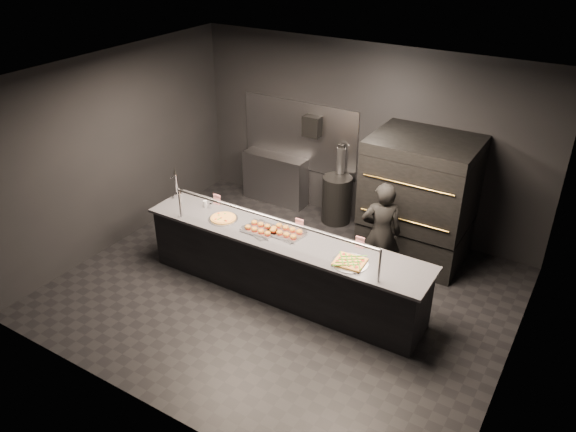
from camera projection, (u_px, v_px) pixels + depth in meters
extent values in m
plane|color=black|center=(283.00, 292.00, 7.90)|extent=(6.00, 6.00, 0.00)
plane|color=black|center=(282.00, 81.00, 6.45)|extent=(6.00, 6.00, 0.00)
cube|color=black|center=(364.00, 137.00, 9.04)|extent=(6.00, 0.04, 3.00)
cube|color=black|center=(143.00, 299.00, 5.31)|extent=(6.00, 0.04, 3.00)
cube|color=black|center=(116.00, 151.00, 8.54)|extent=(0.04, 5.00, 3.00)
cube|color=black|center=(528.00, 265.00, 5.81)|extent=(0.04, 5.00, 3.00)
cube|color=#99999E|center=(299.00, 135.00, 9.67)|extent=(2.20, 0.02, 1.20)
cube|color=black|center=(283.00, 266.00, 7.69)|extent=(4.00, 0.70, 0.88)
cube|color=#3E3E44|center=(283.00, 237.00, 7.47)|extent=(4.10, 0.78, 0.04)
cylinder|color=#99999E|center=(180.00, 203.00, 7.81)|extent=(0.03, 0.03, 0.45)
cylinder|color=#99999E|center=(380.00, 265.00, 6.44)|extent=(0.03, 0.03, 0.45)
cylinder|color=#99999E|center=(270.00, 218.00, 7.03)|extent=(3.00, 0.04, 0.04)
cube|color=black|center=(414.00, 237.00, 8.63)|extent=(1.50, 1.15, 0.60)
cube|color=black|center=(419.00, 203.00, 8.34)|extent=(1.50, 1.20, 0.55)
cube|color=black|center=(423.00, 169.00, 8.07)|extent=(1.50, 1.20, 0.55)
cube|color=black|center=(426.00, 145.00, 7.89)|extent=(1.50, 1.20, 0.18)
cylinder|color=gold|center=(403.00, 220.00, 7.87)|extent=(1.30, 0.02, 0.02)
cylinder|color=gold|center=(407.00, 185.00, 7.61)|extent=(1.30, 0.02, 0.02)
cube|color=#99999E|center=(275.00, 178.00, 10.15)|extent=(1.20, 0.35, 0.90)
cube|color=black|center=(312.00, 126.00, 9.35)|extent=(0.30, 0.20, 0.35)
cylinder|color=#B2B2B7|center=(341.00, 160.00, 9.35)|extent=(0.14, 0.14, 0.45)
cube|color=black|center=(341.00, 146.00, 9.23)|extent=(0.10, 0.06, 0.06)
cylinder|color=silver|center=(177.00, 195.00, 8.43)|extent=(0.13, 0.13, 0.08)
cylinder|color=silver|center=(176.00, 185.00, 8.34)|extent=(0.05, 0.05, 0.34)
cylinder|color=silver|center=(172.00, 177.00, 8.21)|extent=(0.02, 0.09, 0.02)
cone|color=black|center=(175.00, 170.00, 8.23)|extent=(0.05, 0.05, 0.13)
cylinder|color=silver|center=(223.00, 219.00, 7.85)|extent=(0.41, 0.41, 0.01)
cylinder|color=gold|center=(223.00, 218.00, 7.84)|extent=(0.36, 0.36, 0.02)
cylinder|color=gold|center=(223.00, 217.00, 7.84)|extent=(0.31, 0.31, 0.01)
cube|color=silver|center=(261.00, 230.00, 7.57)|extent=(0.55, 0.48, 0.02)
ellipsoid|color=#9A6721|center=(248.00, 227.00, 7.57)|extent=(0.09, 0.09, 0.06)
ellipsoid|color=#9A6721|center=(254.00, 222.00, 7.69)|extent=(0.09, 0.09, 0.06)
ellipsoid|color=#9A6721|center=(254.00, 229.00, 7.52)|extent=(0.09, 0.09, 0.06)
ellipsoid|color=#9A6721|center=(261.00, 224.00, 7.64)|extent=(0.09, 0.09, 0.06)
ellipsoid|color=#9A6721|center=(261.00, 231.00, 7.48)|extent=(0.09, 0.09, 0.06)
ellipsoid|color=#9A6721|center=(267.00, 226.00, 7.59)|extent=(0.09, 0.09, 0.06)
ellipsoid|color=#9A6721|center=(267.00, 233.00, 7.43)|extent=(0.09, 0.09, 0.06)
ellipsoid|color=#9A6721|center=(274.00, 228.00, 7.54)|extent=(0.09, 0.09, 0.06)
cube|color=silver|center=(286.00, 233.00, 7.50)|extent=(0.52, 0.43, 0.02)
ellipsoid|color=#9A6721|center=(273.00, 230.00, 7.49)|extent=(0.09, 0.09, 0.06)
ellipsoid|color=#9A6721|center=(279.00, 225.00, 7.61)|extent=(0.09, 0.09, 0.06)
ellipsoid|color=#9A6721|center=(279.00, 232.00, 7.45)|extent=(0.09, 0.09, 0.06)
ellipsoid|color=#9A6721|center=(286.00, 227.00, 7.56)|extent=(0.09, 0.09, 0.06)
ellipsoid|color=#9A6721|center=(286.00, 234.00, 7.40)|extent=(0.09, 0.09, 0.06)
ellipsoid|color=#9A6721|center=(292.00, 229.00, 7.51)|extent=(0.09, 0.09, 0.06)
ellipsoid|color=#9A6721|center=(293.00, 237.00, 7.35)|extent=(0.09, 0.09, 0.06)
ellipsoid|color=#9A6721|center=(299.00, 231.00, 7.47)|extent=(0.09, 0.09, 0.06)
cylinder|color=silver|center=(350.00, 263.00, 6.88)|extent=(0.46, 0.46, 0.01)
cube|color=gold|center=(350.00, 262.00, 6.87)|extent=(0.39, 0.35, 0.02)
cube|color=gold|center=(350.00, 261.00, 6.86)|extent=(0.37, 0.33, 0.01)
cube|color=#419121|center=(350.00, 260.00, 6.86)|extent=(0.35, 0.31, 0.01)
cylinder|color=silver|center=(205.00, 204.00, 8.16)|extent=(0.06, 0.06, 0.10)
cylinder|color=silver|center=(211.00, 206.00, 8.12)|extent=(0.04, 0.04, 0.08)
cube|color=white|center=(217.00, 199.00, 8.23)|extent=(0.12, 0.04, 0.15)
cube|color=white|center=(299.00, 224.00, 7.59)|extent=(0.12, 0.04, 0.15)
cube|color=white|center=(360.00, 242.00, 7.18)|extent=(0.12, 0.04, 0.15)
cylinder|color=black|center=(337.00, 199.00, 9.50)|extent=(0.49, 0.49, 0.82)
imported|color=black|center=(381.00, 233.00, 7.80)|extent=(0.67, 0.59, 1.55)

